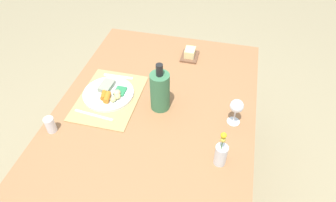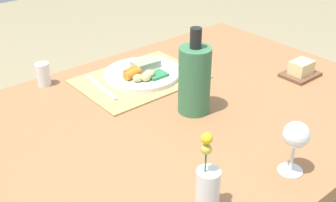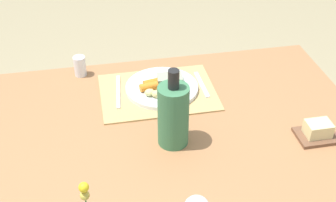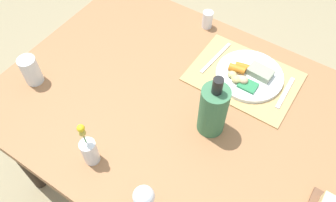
{
  "view_description": "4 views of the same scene",
  "coord_description": "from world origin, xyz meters",
  "px_view_note": "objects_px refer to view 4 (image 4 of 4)",
  "views": [
    {
      "loc": [
        0.97,
        0.32,
        1.8
      ],
      "look_at": [
        -0.06,
        0.07,
        0.78
      ],
      "focal_mm": 32.05,
      "sensor_mm": 36.0,
      "label": 1
    },
    {
      "loc": [
        0.71,
        0.85,
        1.38
      ],
      "look_at": [
        -0.0,
        -0.01,
        0.76
      ],
      "focal_mm": 45.55,
      "sensor_mm": 36.0,
      "label": 2
    },
    {
      "loc": [
        0.14,
        1.09,
        1.66
      ],
      "look_at": [
        -0.09,
        -0.09,
        0.79
      ],
      "focal_mm": 48.0,
      "sensor_mm": 36.0,
      "label": 3
    },
    {
      "loc": [
        -0.32,
        0.65,
        1.77
      ],
      "look_at": [
        0.07,
        0.07,
        0.82
      ],
      "focal_mm": 36.61,
      "sensor_mm": 36.0,
      "label": 4
    }
  ],
  "objects_px": {
    "dining_table": "(193,123)",
    "water_tumbler": "(31,72)",
    "cooler_bottle": "(213,110)",
    "salt_shaker": "(207,20)",
    "fork": "(285,93)",
    "flower_vase": "(89,150)",
    "dinner_plate": "(249,75)",
    "wine_glass": "(144,197)",
    "knife": "(216,58)"
  },
  "relations": [
    {
      "from": "wine_glass",
      "to": "flower_vase",
      "type": "xyz_separation_m",
      "value": [
        0.25,
        -0.04,
        -0.04
      ]
    },
    {
      "from": "fork",
      "to": "cooler_bottle",
      "type": "height_order",
      "value": "cooler_bottle"
    },
    {
      "from": "dining_table",
      "to": "flower_vase",
      "type": "distance_m",
      "value": 0.43
    },
    {
      "from": "dinner_plate",
      "to": "salt_shaker",
      "type": "bearing_deg",
      "value": -30.74
    },
    {
      "from": "cooler_bottle",
      "to": "flower_vase",
      "type": "relative_size",
      "value": 1.34
    },
    {
      "from": "dining_table",
      "to": "knife",
      "type": "relative_size",
      "value": 7.16
    },
    {
      "from": "dinner_plate",
      "to": "dining_table",
      "type": "bearing_deg",
      "value": 69.96
    },
    {
      "from": "cooler_bottle",
      "to": "salt_shaker",
      "type": "bearing_deg",
      "value": -58.96
    },
    {
      "from": "dinner_plate",
      "to": "wine_glass",
      "type": "height_order",
      "value": "wine_glass"
    },
    {
      "from": "cooler_bottle",
      "to": "flower_vase",
      "type": "height_order",
      "value": "cooler_bottle"
    },
    {
      "from": "fork",
      "to": "water_tumbler",
      "type": "relative_size",
      "value": 1.42
    },
    {
      "from": "cooler_bottle",
      "to": "salt_shaker",
      "type": "xyz_separation_m",
      "value": [
        0.28,
        -0.46,
        -0.07
      ]
    },
    {
      "from": "fork",
      "to": "wine_glass",
      "type": "relative_size",
      "value": 1.21
    },
    {
      "from": "dining_table",
      "to": "knife",
      "type": "distance_m",
      "value": 0.3
    },
    {
      "from": "fork",
      "to": "knife",
      "type": "relative_size",
      "value": 0.81
    },
    {
      "from": "knife",
      "to": "cooler_bottle",
      "type": "relative_size",
      "value": 0.78
    },
    {
      "from": "wine_glass",
      "to": "cooler_bottle",
      "type": "height_order",
      "value": "cooler_bottle"
    },
    {
      "from": "dinner_plate",
      "to": "water_tumbler",
      "type": "bearing_deg",
      "value": 34.31
    },
    {
      "from": "flower_vase",
      "to": "dinner_plate",
      "type": "bearing_deg",
      "value": -114.79
    },
    {
      "from": "knife",
      "to": "dining_table",
      "type": "bearing_deg",
      "value": 108.14
    },
    {
      "from": "wine_glass",
      "to": "salt_shaker",
      "type": "bearing_deg",
      "value": -72.83
    },
    {
      "from": "dining_table",
      "to": "water_tumbler",
      "type": "height_order",
      "value": "water_tumbler"
    },
    {
      "from": "dining_table",
      "to": "flower_vase",
      "type": "height_order",
      "value": "flower_vase"
    },
    {
      "from": "dinner_plate",
      "to": "salt_shaker",
      "type": "relative_size",
      "value": 3.35
    },
    {
      "from": "fork",
      "to": "salt_shaker",
      "type": "xyz_separation_m",
      "value": [
        0.45,
        -0.17,
        0.03
      ]
    },
    {
      "from": "dining_table",
      "to": "wine_glass",
      "type": "xyz_separation_m",
      "value": [
        -0.06,
        0.4,
        0.18
      ]
    },
    {
      "from": "wine_glass",
      "to": "water_tumbler",
      "type": "xyz_separation_m",
      "value": [
        0.67,
        -0.18,
        -0.05
      ]
    },
    {
      "from": "salt_shaker",
      "to": "flower_vase",
      "type": "bearing_deg",
      "value": 90.39
    },
    {
      "from": "dining_table",
      "to": "flower_vase",
      "type": "xyz_separation_m",
      "value": [
        0.19,
        0.36,
        0.14
      ]
    },
    {
      "from": "dining_table",
      "to": "water_tumbler",
      "type": "distance_m",
      "value": 0.66
    },
    {
      "from": "dining_table",
      "to": "flower_vase",
      "type": "bearing_deg",
      "value": 61.89
    },
    {
      "from": "dinner_plate",
      "to": "fork",
      "type": "bearing_deg",
      "value": -177.83
    },
    {
      "from": "dining_table",
      "to": "salt_shaker",
      "type": "xyz_separation_m",
      "value": [
        0.2,
        -0.44,
        0.12
      ]
    },
    {
      "from": "fork",
      "to": "cooler_bottle",
      "type": "distance_m",
      "value": 0.35
    },
    {
      "from": "cooler_bottle",
      "to": "salt_shaker",
      "type": "height_order",
      "value": "cooler_bottle"
    },
    {
      "from": "fork",
      "to": "water_tumbler",
      "type": "distance_m",
      "value": 0.99
    },
    {
      "from": "fork",
      "to": "salt_shaker",
      "type": "height_order",
      "value": "salt_shaker"
    },
    {
      "from": "water_tumbler",
      "to": "fork",
      "type": "bearing_deg",
      "value": -150.44
    },
    {
      "from": "cooler_bottle",
      "to": "flower_vase",
      "type": "distance_m",
      "value": 0.43
    },
    {
      "from": "wine_glass",
      "to": "water_tumbler",
      "type": "bearing_deg",
      "value": -14.79
    },
    {
      "from": "water_tumbler",
      "to": "cooler_bottle",
      "type": "distance_m",
      "value": 0.72
    },
    {
      "from": "water_tumbler",
      "to": "salt_shaker",
      "type": "relative_size",
      "value": 1.5
    },
    {
      "from": "wine_glass",
      "to": "cooler_bottle",
      "type": "xyz_separation_m",
      "value": [
        -0.02,
        -0.37,
        0.01
      ]
    },
    {
      "from": "fork",
      "to": "flower_vase",
      "type": "height_order",
      "value": "flower_vase"
    },
    {
      "from": "dinner_plate",
      "to": "flower_vase",
      "type": "xyz_separation_m",
      "value": [
        0.29,
        0.62,
        0.04
      ]
    },
    {
      "from": "fork",
      "to": "knife",
      "type": "height_order",
      "value": "same"
    },
    {
      "from": "cooler_bottle",
      "to": "salt_shaker",
      "type": "relative_size",
      "value": 3.34
    },
    {
      "from": "dinner_plate",
      "to": "water_tumbler",
      "type": "distance_m",
      "value": 0.86
    },
    {
      "from": "dining_table",
      "to": "wine_glass",
      "type": "height_order",
      "value": "wine_glass"
    },
    {
      "from": "dining_table",
      "to": "knife",
      "type": "xyz_separation_m",
      "value": [
        0.06,
        -0.28,
        0.09
      ]
    }
  ]
}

